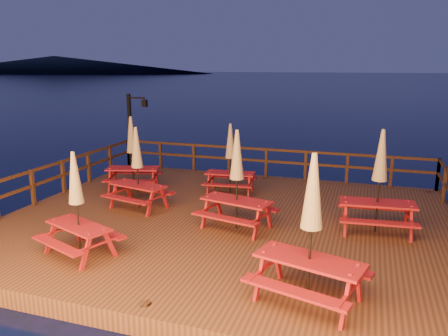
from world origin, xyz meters
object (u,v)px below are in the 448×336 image
Objects in this scene: picnic_table_1 at (311,227)px; picnic_table_2 at (230,157)px; picnic_table_0 at (237,178)px; lamp_post at (133,124)px.

picnic_table_1 is 1.18× the size of picnic_table_2.
lamp_post is at bearing 151.50° from picnic_table_0.
picnic_table_0 is 3.19m from picnic_table_2.
picnic_table_1 is (2.25, -3.02, 0.07)m from picnic_table_0.
picnic_table_1 is at bearing -67.06° from picnic_table_2.
picnic_table_1 is (8.11, -8.14, -0.39)m from lamp_post.
picnic_table_2 is at bearing 123.21° from picnic_table_0.
picnic_table_2 is at bearing -24.29° from lamp_post.
picnic_table_0 is 0.95× the size of picnic_table_1.
picnic_table_2 is (-3.37, 6.00, -0.21)m from picnic_table_1.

